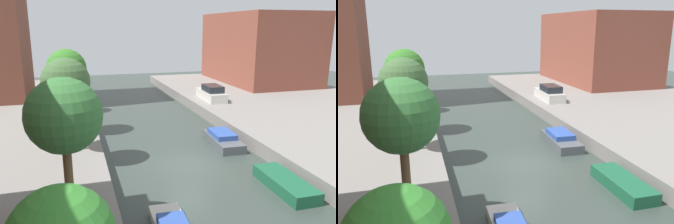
% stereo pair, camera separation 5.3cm
% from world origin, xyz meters
% --- Properties ---
extents(ground_plane, '(84.00, 84.00, 0.00)m').
position_xyz_m(ground_plane, '(0.00, 0.00, 0.00)').
color(ground_plane, '#333D38').
extents(low_block_right, '(10.00, 15.82, 9.09)m').
position_xyz_m(low_block_right, '(18.00, 22.81, 5.54)').
color(low_block_right, brown).
rests_on(low_block_right, quay_right).
extents(street_tree_1, '(2.90, 2.90, 5.54)m').
position_xyz_m(street_tree_1, '(-6.88, -5.43, 5.05)').
color(street_tree_1, brown).
rests_on(street_tree_1, quay_left).
extents(street_tree_2, '(2.82, 2.82, 5.62)m').
position_xyz_m(street_tree_2, '(-6.88, 1.99, 5.18)').
color(street_tree_2, brown).
rests_on(street_tree_2, quay_left).
extents(street_tree_3, '(2.99, 2.99, 5.72)m').
position_xyz_m(street_tree_3, '(-6.88, 8.35, 5.19)').
color(street_tree_3, brown).
rests_on(street_tree_3, quay_left).
extents(street_tree_4, '(2.32, 2.32, 4.37)m').
position_xyz_m(street_tree_4, '(-6.88, 15.35, 4.18)').
color(street_tree_4, brown).
rests_on(street_tree_4, quay_left).
extents(parked_car, '(1.98, 4.84, 1.54)m').
position_xyz_m(parked_car, '(7.17, 13.22, 1.65)').
color(parked_car, beige).
rests_on(parked_car, quay_right).
extents(moored_boat_right_2, '(1.59, 4.07, 0.64)m').
position_xyz_m(moored_boat_right_2, '(3.87, -4.29, 0.32)').
color(moored_boat_right_2, '#195638').
rests_on(moored_boat_right_2, ground_plane).
extents(moored_boat_right_3, '(1.91, 4.29, 0.97)m').
position_xyz_m(moored_boat_right_3, '(3.64, 2.84, 0.41)').
color(moored_boat_right_3, '#4C5156').
rests_on(moored_boat_right_3, ground_plane).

